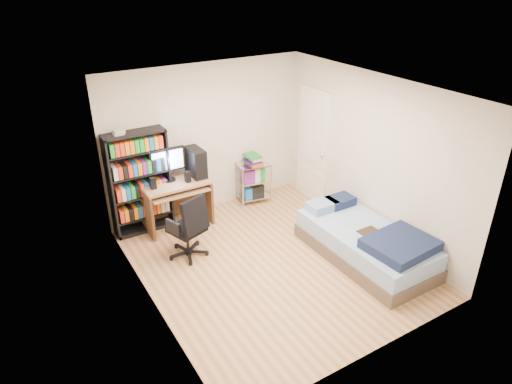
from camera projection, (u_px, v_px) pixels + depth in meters
room at (273, 184)px, 6.00m from camera, size 3.58×4.08×2.58m
media_shelf at (140, 182)px, 7.01m from camera, size 0.92×0.31×1.71m
computer_desk at (180, 183)px, 7.26m from camera, size 1.04×0.60×1.31m
office_chair at (189, 237)px, 6.57m from camera, size 0.74×0.74×0.98m
wire_cart at (253, 171)px, 7.99m from camera, size 0.61×0.48×0.89m
bed at (367, 243)px, 6.54m from camera, size 1.03×2.05×0.58m
door at (313, 146)px, 7.94m from camera, size 0.12×0.80×2.00m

